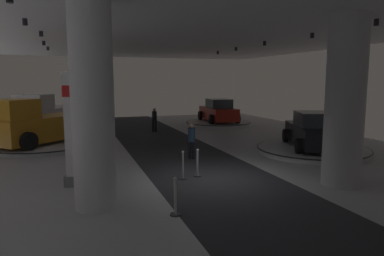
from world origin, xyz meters
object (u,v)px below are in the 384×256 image
at_px(display_platform_mid_right, 312,150).
at_px(column_left, 93,107).
at_px(column_right, 345,102).
at_px(brand_sign_pylon, 84,127).
at_px(display_platform_deep_left, 50,129).
at_px(display_car_deep_right, 218,111).
at_px(pickup_truck_far_left, 38,125).
at_px(visitor_walking_near, 192,138).
at_px(visitor_walking_far, 154,118).
at_px(display_car_mid_right, 313,132).
at_px(display_platform_deep_right, 218,123).
at_px(display_platform_far_left, 44,144).
at_px(pickup_truck_deep_left, 46,114).

bearing_deg(display_platform_mid_right, column_left, -157.87).
xyz_separation_m(column_right, brand_sign_pylon, (-8.00, 2.76, -0.83)).
bearing_deg(display_platform_deep_left, column_left, -82.92).
height_order(display_car_deep_right, pickup_truck_far_left, pickup_truck_far_left).
height_order(display_platform_mid_right, display_car_deep_right, display_car_deep_right).
xyz_separation_m(visitor_walking_near, visitor_walking_far, (0.30, 8.57, 0.00)).
bearing_deg(visitor_walking_near, display_car_mid_right, -6.82).
bearing_deg(column_right, visitor_walking_near, 123.25).
bearing_deg(display_car_mid_right, visitor_walking_near, 173.18).
height_order(display_platform_mid_right, display_platform_deep_left, display_platform_mid_right).
bearing_deg(visitor_walking_far, display_platform_deep_right, 16.11).
distance_m(column_right, display_platform_deep_left, 19.41).
xyz_separation_m(column_left, brand_sign_pylon, (-0.19, 2.34, -0.83)).
height_order(display_platform_mid_right, visitor_walking_far, visitor_walking_far).
xyz_separation_m(column_right, display_platform_deep_left, (-9.81, 16.54, -2.62)).
distance_m(display_platform_far_left, visitor_walking_far, 7.47).
bearing_deg(pickup_truck_far_left, display_car_mid_right, -24.64).
relative_size(display_platform_mid_right, display_platform_deep_right, 1.06).
xyz_separation_m(display_platform_deep_right, display_car_deep_right, (-0.00, -0.03, 0.91)).
xyz_separation_m(display_platform_mid_right, display_car_mid_right, (-0.01, -0.03, 0.88)).
xyz_separation_m(display_platform_mid_right, display_platform_deep_left, (-12.22, 11.97, -0.01)).
height_order(display_platform_far_left, pickup_truck_far_left, pickup_truck_far_left).
bearing_deg(visitor_walking_far, display_car_deep_right, 15.80).
distance_m(display_car_mid_right, pickup_truck_far_left, 13.63).
bearing_deg(display_platform_deep_left, visitor_walking_far, -22.26).
distance_m(display_car_mid_right, display_platform_deep_right, 10.82).
bearing_deg(display_platform_mid_right, brand_sign_pylon, -170.12).
bearing_deg(display_platform_deep_right, display_platform_far_left, -157.69).
distance_m(display_platform_deep_right, pickup_truck_deep_left, 12.17).
relative_size(pickup_truck_deep_left, pickup_truck_far_left, 1.08).
relative_size(display_car_deep_right, visitor_walking_near, 2.73).
bearing_deg(pickup_truck_deep_left, display_platform_far_left, -88.06).
xyz_separation_m(display_platform_mid_right, visitor_walking_far, (-5.54, 9.24, 0.76)).
xyz_separation_m(display_car_deep_right, display_platform_far_left, (-11.89, -4.85, -0.95)).
xyz_separation_m(display_platform_deep_left, visitor_walking_far, (6.68, -2.73, 0.77)).
distance_m(brand_sign_pylon, pickup_truck_far_left, 7.76).
height_order(column_left, display_car_mid_right, column_left).
distance_m(column_left, display_platform_deep_right, 18.11).
xyz_separation_m(display_platform_deep_right, visitor_walking_far, (-5.27, -1.52, 0.73)).
bearing_deg(display_platform_far_left, pickup_truck_far_left, -135.37).
height_order(display_car_deep_right, pickup_truck_deep_left, pickup_truck_deep_left).
xyz_separation_m(brand_sign_pylon, pickup_truck_deep_left, (-1.96, 13.49, -0.75)).
bearing_deg(column_right, column_left, 176.97).
bearing_deg(display_platform_deep_right, column_left, -123.69).
distance_m(display_car_mid_right, display_platform_deep_left, 17.14).
height_order(display_platform_deep_right, pickup_truck_deep_left, pickup_truck_deep_left).
xyz_separation_m(column_left, display_platform_deep_right, (9.94, 14.91, -2.57)).
relative_size(display_platform_deep_left, visitor_walking_far, 3.73).
bearing_deg(display_platform_mid_right, display_platform_deep_right, 91.46).
bearing_deg(visitor_walking_near, display_platform_far_left, 140.52).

